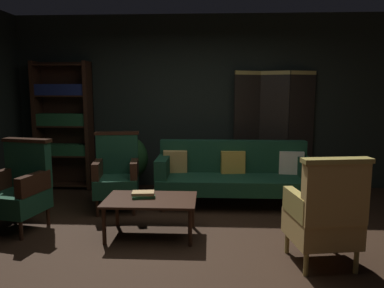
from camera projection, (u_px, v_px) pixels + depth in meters
ground_plane at (188, 245)px, 3.85m from camera, size 10.00×10.00×0.00m
back_wall at (197, 102)px, 6.06m from camera, size 7.20×0.10×2.80m
folding_screen at (274, 129)px, 5.87m from camera, size 1.29×0.23×1.90m
bookshelf at (64, 123)px, 5.97m from camera, size 0.90×0.32×2.05m
velvet_couch at (233, 172)px, 5.19m from camera, size 2.12×0.78×0.88m
coffee_table at (151, 203)px, 4.06m from camera, size 1.00×0.64×0.42m
armchair_gilt_accent at (325, 215)px, 3.33m from camera, size 0.66×0.66×1.04m
armchair_wing_left at (20, 187)px, 4.25m from camera, size 0.69×0.68×1.04m
armchair_wing_right at (117, 173)px, 4.96m from camera, size 0.66×0.66×1.04m
potted_plant at (129, 161)px, 5.76m from camera, size 0.59×0.59×0.88m
book_green_cloth at (143, 196)px, 4.11m from camera, size 0.29×0.24×0.03m
book_tan_leather at (143, 193)px, 4.10m from camera, size 0.26×0.18×0.03m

